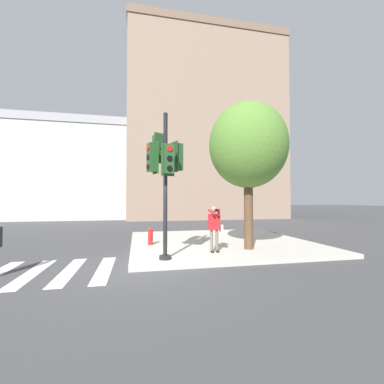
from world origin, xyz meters
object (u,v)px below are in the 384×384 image
(traffic_signal_pole, at_px, (164,165))
(person_photographer, at_px, (215,224))
(fire_hydrant, at_px, (150,236))
(street_tree, at_px, (248,146))

(traffic_signal_pole, xyz_separation_m, person_photographer, (1.93, 0.76, -2.02))
(person_photographer, distance_m, fire_hydrant, 3.07)
(fire_hydrant, bearing_deg, traffic_signal_pole, -84.05)
(traffic_signal_pole, distance_m, street_tree, 3.68)
(street_tree, bearing_deg, person_photographer, -169.22)
(traffic_signal_pole, bearing_deg, fire_hydrant, 95.95)
(person_photographer, bearing_deg, street_tree, 10.78)
(fire_hydrant, bearing_deg, street_tree, -25.34)
(street_tree, bearing_deg, traffic_signal_pole, -162.95)
(street_tree, relative_size, fire_hydrant, 7.95)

